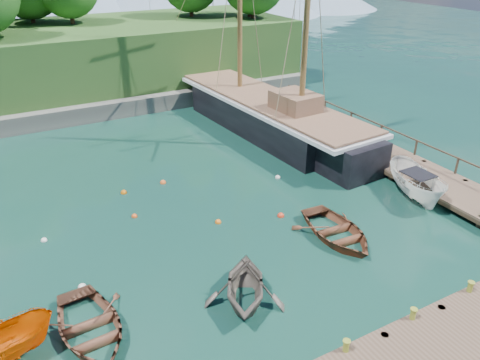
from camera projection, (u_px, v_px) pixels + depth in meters
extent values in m
plane|color=#11312C|center=(283.00, 270.00, 19.80)|extent=(160.00, 160.00, 0.00)
cube|color=brown|center=(445.00, 347.00, 15.33)|extent=(20.00, 3.20, 0.12)
cube|color=black|center=(444.00, 350.00, 15.40)|extent=(20.00, 3.20, 0.20)
cube|color=brown|center=(373.00, 149.00, 29.94)|extent=(3.20, 24.00, 0.12)
cube|color=black|center=(373.00, 151.00, 30.01)|extent=(3.20, 24.00, 0.20)
cylinder|color=black|center=(262.00, 109.00, 38.74)|extent=(0.28, 0.28, 1.10)
cylinder|color=black|center=(288.00, 104.00, 39.86)|extent=(0.28, 0.28, 1.10)
cylinder|color=olive|center=(409.00, 331.00, 16.67)|extent=(0.26, 0.26, 0.45)
cylinder|color=olive|center=(466.00, 303.00, 17.95)|extent=(0.26, 0.26, 0.45)
imported|color=brown|center=(91.00, 335.00, 16.53)|extent=(3.41, 4.58, 0.91)
imported|color=#61584F|center=(245.00, 301.00, 18.07)|extent=(4.55, 4.73, 1.92)
imported|color=brown|center=(336.00, 237.00, 21.96)|extent=(3.46, 4.65, 0.92)
imported|color=white|center=(414.00, 197.00, 25.42)|extent=(3.30, 5.11, 1.85)
cube|color=black|center=(267.00, 122.00, 34.05)|extent=(5.64, 14.59, 2.97)
cube|color=black|center=(206.00, 91.00, 40.93)|extent=(2.87, 4.66, 2.67)
cube|color=black|center=(347.00, 161.00, 27.93)|extent=(3.50, 3.90, 2.82)
cube|color=silver|center=(268.00, 102.00, 33.38)|extent=(6.01, 19.08, 0.25)
cube|color=brown|center=(268.00, 99.00, 33.27)|extent=(5.56, 18.64, 0.12)
cube|color=brown|center=(295.00, 102.00, 30.70)|extent=(2.53, 3.16, 1.20)
cylinder|color=brown|center=(186.00, 51.00, 42.24)|extent=(0.73, 6.90, 1.69)
sphere|color=white|center=(82.00, 288.00, 18.75)|extent=(0.37, 0.37, 0.37)
sphere|color=#DC4F18|center=(135.00, 217.00, 23.61)|extent=(0.30, 0.30, 0.30)
sphere|color=orange|center=(218.00, 223.00, 23.12)|extent=(0.32, 0.32, 0.32)
sphere|color=silver|center=(278.00, 178.00, 27.48)|extent=(0.32, 0.32, 0.32)
sphere|color=#D06609|center=(124.00, 193.00, 25.83)|extent=(0.34, 0.34, 0.34)
sphere|color=orange|center=(163.00, 183.00, 26.90)|extent=(0.35, 0.35, 0.35)
sphere|color=silver|center=(44.00, 241.00, 21.71)|extent=(0.29, 0.29, 0.29)
sphere|color=red|center=(281.00, 216.00, 23.65)|extent=(0.36, 0.36, 0.36)
cube|color=#474744|center=(16.00, 119.00, 34.84)|extent=(50.00, 4.00, 1.40)
cube|color=#244C1E|center=(2.00, 70.00, 38.43)|extent=(50.00, 14.00, 6.00)
cylinder|color=#382616|center=(253.00, 10.00, 43.51)|extent=(0.36, 0.36, 1.40)
cylinder|color=#382616|center=(72.00, 15.00, 40.43)|extent=(0.36, 0.36, 1.40)
cylinder|color=#382616|center=(32.00, 15.00, 40.83)|extent=(0.36, 0.36, 1.40)
cylinder|color=#382616|center=(249.00, 9.00, 44.37)|extent=(0.36, 0.36, 1.40)
cylinder|color=#382616|center=(191.00, 9.00, 44.45)|extent=(0.36, 0.36, 1.40)
cylinder|color=#382616|center=(12.00, 9.00, 44.26)|extent=(0.36, 0.36, 1.40)
cone|color=#728CA5|center=(69.00, 0.00, 74.78)|extent=(32.00, 32.00, 8.00)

